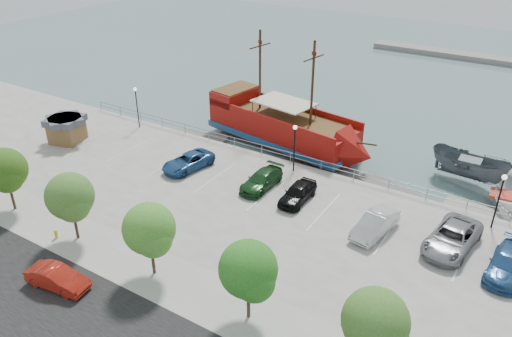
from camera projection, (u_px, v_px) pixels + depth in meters
The scene contains 26 objects.
ground at pixel (253, 216), 38.67m from camera, with size 160.00×160.00×0.00m, color slate.
sidewalk at pixel (167, 279), 30.71m from camera, with size 100.00×4.00×0.05m, color #9D9B90.
seawall_railing at pixel (301, 160), 43.79m from camera, with size 50.00×0.06×1.00m.
far_shore at pixel (504, 61), 74.97m from camera, with size 40.00×3.00×0.80m, color gray.
pirate_ship at pixel (292, 131), 48.41m from camera, with size 18.48×7.82×11.49m.
patrol_boat at pixel (468, 169), 42.73m from camera, with size 2.54×6.75×2.61m, color #474F54.
dock_west at pixel (198, 137), 51.33m from camera, with size 6.20×1.77×0.35m, color slate.
dock_mid at pixel (392, 190), 41.75m from camera, with size 6.59×1.88×0.38m, color #66635E.
dock_east at pixel (495, 218), 37.98m from camera, with size 7.71×2.20×0.44m, color gray.
shed at pixel (66, 129), 47.83m from camera, with size 3.73×3.73×2.49m.
street_sedan at pixel (57, 278), 29.79m from camera, with size 1.40×4.03×1.33m, color #B02013.
fire_hydrant at pixel (56, 234), 34.26m from camera, with size 0.24×0.24×0.69m.
lamp_post_left at pixel (136, 100), 50.09m from camera, with size 0.36×0.36×4.28m.
lamp_post_mid at pixel (295, 140), 41.68m from camera, with size 0.36×0.36×4.28m.
lamp_post_right at pixel (501, 192), 34.21m from camera, with size 0.36×0.36×4.28m.
tree_b at pixel (5, 172), 36.05m from camera, with size 3.30×3.20×5.00m.
tree_c at pixel (71, 198), 32.78m from camera, with size 3.30×3.20×5.00m.
tree_d at pixel (150, 231), 29.51m from camera, with size 3.30×3.20×5.00m.
tree_e at pixel (250, 272), 26.24m from camera, with size 3.30×3.20×5.00m.
tree_f at pixel (378, 325), 22.97m from camera, with size 3.30×3.20×5.00m.
parked_car_c at pixel (188, 162), 43.15m from camera, with size 2.25×4.87×1.35m, color navy.
parked_car_d at pixel (261, 180), 40.28m from camera, with size 1.89×4.65×1.35m, color #18421C.
parked_car_e at pixel (298, 193), 38.43m from camera, with size 1.69×4.21×1.43m, color black.
parked_car_f at pixel (375, 224), 34.64m from camera, with size 1.60×4.58×1.51m, color silver.
parked_car_g at pixel (452, 238), 33.15m from camera, with size 2.62×5.68×1.58m, color gray.
parked_car_h at pixel (508, 264), 30.85m from camera, with size 2.04×5.02×1.46m, color navy.
Camera 1 is at (17.32, -27.35, 20.48)m, focal length 35.00 mm.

